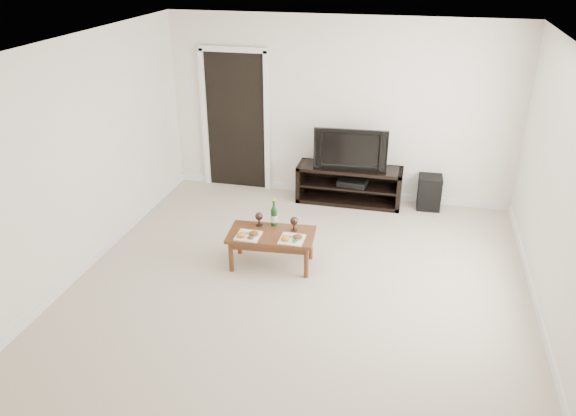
# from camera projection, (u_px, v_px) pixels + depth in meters

# --- Properties ---
(floor) EXTENTS (5.50, 5.50, 0.00)m
(floor) POSITION_uv_depth(u_px,v_px,m) (296.00, 293.00, 6.11)
(floor) COLOR #C4B49D
(floor) RESTS_ON ground
(back_wall) EXTENTS (5.00, 0.04, 2.60)m
(back_wall) POSITION_uv_depth(u_px,v_px,m) (339.00, 110.00, 7.98)
(back_wall) COLOR silver
(back_wall) RESTS_ON ground
(ceiling) EXTENTS (5.00, 5.50, 0.04)m
(ceiling) POSITION_uv_depth(u_px,v_px,m) (298.00, 47.00, 4.98)
(ceiling) COLOR white
(ceiling) RESTS_ON back_wall
(doorway) EXTENTS (0.90, 0.02, 2.05)m
(doorway) POSITION_uv_depth(u_px,v_px,m) (236.00, 122.00, 8.40)
(doorway) COLOR black
(doorway) RESTS_ON ground
(media_console) EXTENTS (1.50, 0.45, 0.55)m
(media_console) POSITION_uv_depth(u_px,v_px,m) (349.00, 185.00, 8.14)
(media_console) COLOR black
(media_console) RESTS_ON ground
(television) EXTENTS (1.04, 0.19, 0.59)m
(television) POSITION_uv_depth(u_px,v_px,m) (351.00, 147.00, 7.89)
(television) COLOR black
(television) RESTS_ON media_console
(av_receiver) EXTENTS (0.44, 0.35, 0.08)m
(av_receiver) POSITION_uv_depth(u_px,v_px,m) (353.00, 182.00, 8.10)
(av_receiver) COLOR black
(av_receiver) RESTS_ON media_console
(subwoofer) EXTENTS (0.33, 0.33, 0.48)m
(subwoofer) POSITION_uv_depth(u_px,v_px,m) (429.00, 192.00, 7.98)
(subwoofer) COLOR black
(subwoofer) RESTS_ON ground
(coffee_table) EXTENTS (1.03, 0.62, 0.42)m
(coffee_table) POSITION_uv_depth(u_px,v_px,m) (272.00, 249.00, 6.57)
(coffee_table) COLOR #593018
(coffee_table) RESTS_ON ground
(plate_left) EXTENTS (0.27, 0.27, 0.07)m
(plate_left) POSITION_uv_depth(u_px,v_px,m) (248.00, 234.00, 6.39)
(plate_left) COLOR white
(plate_left) RESTS_ON coffee_table
(plate_right) EXTENTS (0.27, 0.27, 0.07)m
(plate_right) POSITION_uv_depth(u_px,v_px,m) (292.00, 237.00, 6.31)
(plate_right) COLOR white
(plate_right) RESTS_ON coffee_table
(wine_bottle) EXTENTS (0.07, 0.07, 0.35)m
(wine_bottle) POSITION_uv_depth(u_px,v_px,m) (274.00, 212.00, 6.59)
(wine_bottle) COLOR #0F3917
(wine_bottle) RESTS_ON coffee_table
(goblet_left) EXTENTS (0.09, 0.09, 0.17)m
(goblet_left) POSITION_uv_depth(u_px,v_px,m) (259.00, 219.00, 6.62)
(goblet_left) COLOR #32231B
(goblet_left) RESTS_ON coffee_table
(goblet_right) EXTENTS (0.09, 0.09, 0.17)m
(goblet_right) POSITION_uv_depth(u_px,v_px,m) (294.00, 224.00, 6.51)
(goblet_right) COLOR #32231B
(goblet_right) RESTS_ON coffee_table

